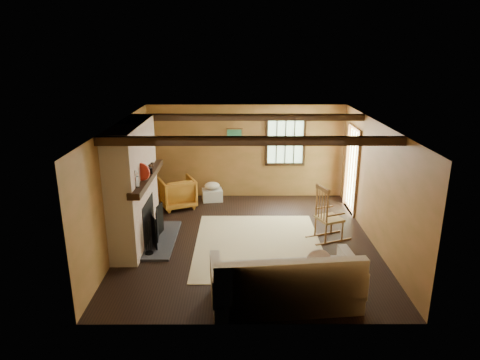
{
  "coord_description": "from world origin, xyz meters",
  "views": [
    {
      "loc": [
        -0.18,
        -7.94,
        3.78
      ],
      "look_at": [
        -0.16,
        0.4,
        1.17
      ],
      "focal_mm": 32.0,
      "sensor_mm": 36.0,
      "label": 1
    }
  ],
  "objects_px": {
    "laundry_basket": "(212,195)",
    "armchair": "(177,193)",
    "fireplace": "(135,189)",
    "rocking_chair": "(328,217)",
    "sofa": "(286,285)"
  },
  "relations": [
    {
      "from": "fireplace",
      "to": "armchair",
      "type": "xyz_separation_m",
      "value": [
        0.53,
        1.93,
        -0.73
      ]
    },
    {
      "from": "sofa",
      "to": "laundry_basket",
      "type": "bearing_deg",
      "value": 101.18
    },
    {
      "from": "fireplace",
      "to": "laundry_basket",
      "type": "xyz_separation_m",
      "value": [
        1.36,
        2.37,
        -0.95
      ]
    },
    {
      "from": "fireplace",
      "to": "laundry_basket",
      "type": "relative_size",
      "value": 4.8
    },
    {
      "from": "laundry_basket",
      "to": "armchair",
      "type": "xyz_separation_m",
      "value": [
        -0.83,
        -0.44,
        0.22
      ]
    },
    {
      "from": "rocking_chair",
      "to": "sofa",
      "type": "distance_m",
      "value": 2.55
    },
    {
      "from": "sofa",
      "to": "armchair",
      "type": "distance_m",
      "value": 4.72
    },
    {
      "from": "armchair",
      "to": "sofa",
      "type": "bearing_deg",
      "value": 94.41
    },
    {
      "from": "sofa",
      "to": "fireplace",
      "type": "bearing_deg",
      "value": 135.35
    },
    {
      "from": "fireplace",
      "to": "armchair",
      "type": "bearing_deg",
      "value": 74.57
    },
    {
      "from": "rocking_chair",
      "to": "laundry_basket",
      "type": "relative_size",
      "value": 2.31
    },
    {
      "from": "armchair",
      "to": "laundry_basket",
      "type": "bearing_deg",
      "value": -175.59
    },
    {
      "from": "laundry_basket",
      "to": "armchair",
      "type": "bearing_deg",
      "value": -151.84
    },
    {
      "from": "fireplace",
      "to": "sofa",
      "type": "xyz_separation_m",
      "value": [
        2.76,
        -2.23,
        -0.78
      ]
    },
    {
      "from": "rocking_chair",
      "to": "armchair",
      "type": "xyz_separation_m",
      "value": [
        -3.31,
        1.85,
        -0.12
      ]
    }
  ]
}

